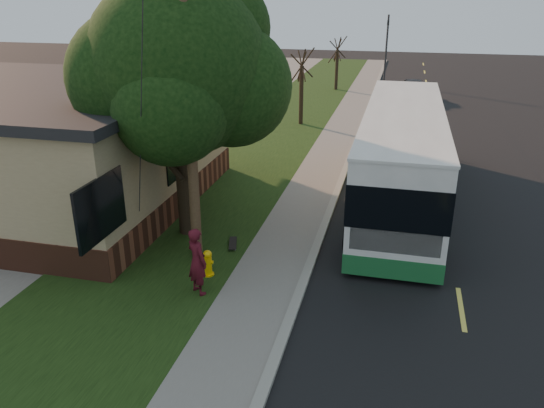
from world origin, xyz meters
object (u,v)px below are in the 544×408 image
at_px(bare_tree_far, 337,64).
at_px(skateboard_main, 233,243).
at_px(transit_bus, 401,154).
at_px(distant_car, 413,90).
at_px(bare_tree_near, 301,88).
at_px(traffic_signal, 387,45).
at_px(dumpster, 111,194).
at_px(skateboarder, 197,261).
at_px(leafy_tree, 181,70).
at_px(fire_hydrant, 208,263).
at_px(utility_pole, 188,100).

xyz_separation_m(bare_tree_far, skateboard_main, (0.50, -28.11, -1.87)).
bearing_deg(bare_tree_far, transit_bus, -77.07).
xyz_separation_m(transit_bus, distant_car, (0.58, 20.03, -1.07)).
height_order(bare_tree_near, bare_tree_far, bare_tree_near).
height_order(bare_tree_far, traffic_signal, traffic_signal).
relative_size(traffic_signal, dumpster, 3.03).
bearing_deg(dumpster, bare_tree_near, 74.79).
bearing_deg(dumpster, skateboarder, -41.64).
bearing_deg(dumpster, distant_car, 66.42).
distance_m(traffic_signal, skateboarder, 35.10).
bearing_deg(distant_car, leafy_tree, -110.50).
distance_m(bare_tree_near, traffic_signal, 16.52).
bearing_deg(distant_car, skateboard_main, -106.45).
bearing_deg(bare_tree_far, skateboard_main, -88.98).
bearing_deg(skateboard_main, distant_car, 78.00).
bearing_deg(bare_tree_far, leafy_tree, -92.45).
bearing_deg(skateboard_main, fire_hydrant, -93.04).
xyz_separation_m(bare_tree_far, distant_car, (5.85, -2.92, -1.25)).
height_order(utility_pole, bare_tree_near, utility_pole).
bearing_deg(traffic_signal, transit_bus, -86.25).
bearing_deg(fire_hydrant, skateboarder, -85.56).
xyz_separation_m(skateboarder, dumpster, (-4.92, 4.37, -0.25)).
distance_m(leafy_tree, distant_car, 25.80).
height_order(dumpster, distant_car, distant_car).
bearing_deg(skateboarder, dumpster, -6.30).
bearing_deg(leafy_tree, fire_hydrant, -59.33).
xyz_separation_m(utility_pole, skateboarder, (0.78, -1.89, -3.66)).
bearing_deg(skateboarder, transit_bus, -85.79).
relative_size(fire_hydrant, skateboard_main, 0.81).
height_order(transit_bus, skateboarder, transit_bus).
height_order(traffic_signal, distant_car, traffic_signal).
bearing_deg(transit_bus, utility_pole, -132.66).
bearing_deg(leafy_tree, skateboarder, -65.19).
height_order(transit_bus, dumpster, transit_bus).
bearing_deg(traffic_signal, bare_tree_near, -104.04).
xyz_separation_m(skateboarder, skateboard_main, (0.03, 2.79, -0.83)).
height_order(utility_pole, traffic_signal, utility_pole).
relative_size(leafy_tree, transit_bus, 0.62).
relative_size(utility_pole, bare_tree_near, 2.11).
height_order(utility_pole, skateboarder, utility_pole).
distance_m(bare_tree_far, traffic_signal, 5.44).
xyz_separation_m(utility_pole, bare_tree_far, (0.31, 29.01, -2.63)).
distance_m(skateboard_main, dumpster, 5.23).
bearing_deg(utility_pole, skateboarder, -67.74).
height_order(bare_tree_near, dumpster, bare_tree_near).
xyz_separation_m(bare_tree_near, traffic_signal, (4.00, 16.00, 1.01)).
distance_m(fire_hydrant, skateboarder, 1.05).
bearing_deg(bare_tree_far, bare_tree_near, -92.39).
height_order(bare_tree_near, skateboarder, bare_tree_near).
relative_size(leafy_tree, bare_tree_near, 1.81).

